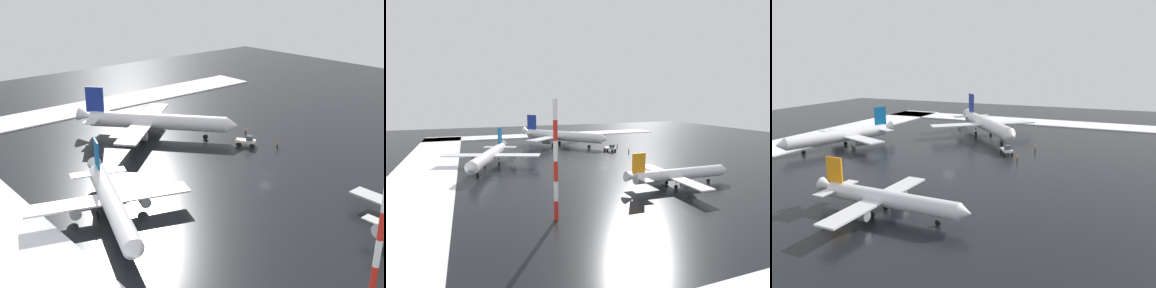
% 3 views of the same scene
% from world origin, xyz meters
% --- Properties ---
extents(ground_plane, '(240.00, 240.00, 0.00)m').
position_xyz_m(ground_plane, '(0.00, 0.00, 0.00)').
color(ground_plane, black).
extents(snow_bank_far, '(152.00, 16.00, 0.33)m').
position_xyz_m(snow_bank_far, '(0.00, -50.00, 0.17)').
color(snow_bank_far, white).
rests_on(snow_bank_far, ground_plane).
extents(snow_bank_left, '(14.00, 116.00, 0.33)m').
position_xyz_m(snow_bank_left, '(-67.00, 0.00, 0.17)').
color(snow_bank_left, white).
rests_on(snow_bank_left, ground_plane).
extents(airplane_foreground_jet, '(33.06, 30.52, 11.95)m').
position_xyz_m(airplane_foreground_jet, '(-33.42, -3.48, 3.95)').
color(airplane_foreground_jet, white).
rests_on(airplane_foreground_jet, ground_plane).
extents(airplane_parked_starboard, '(22.29, 26.95, 8.02)m').
position_xyz_m(airplane_parked_starboard, '(29.37, 4.02, 2.65)').
color(airplane_parked_starboard, silver).
rests_on(airplane_parked_starboard, ground_plane).
extents(airplane_far_rear, '(32.37, 27.34, 9.94)m').
position_xyz_m(airplane_far_rear, '(-3.78, -33.61, 3.29)').
color(airplane_far_rear, white).
rests_on(airplane_far_rear, ground_plane).
extents(pushback_tug, '(5.06, 4.32, 2.50)m').
position_xyz_m(pushback_tug, '(-14.09, 9.21, 1.28)').
color(pushback_tug, silver).
rests_on(pushback_tug, ground_plane).
extents(ground_crew_mid_apron, '(0.36, 0.36, 1.71)m').
position_xyz_m(ground_crew_mid_apron, '(-19.86, 15.00, 0.97)').
color(ground_crew_mid_apron, black).
rests_on(ground_crew_mid_apron, ground_plane).
extents(ground_crew_beside_wing, '(0.36, 0.36, 1.71)m').
position_xyz_m(ground_crew_beside_wing, '(-8.34, 13.48, 0.97)').
color(ground_crew_beside_wing, black).
rests_on(ground_crew_beside_wing, ground_plane).
extents(antenna_mast, '(0.70, 0.70, 19.29)m').
position_xyz_m(antenna_mast, '(37.92, -26.37, 9.64)').
color(antenna_mast, red).
rests_on(antenna_mast, ground_plane).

